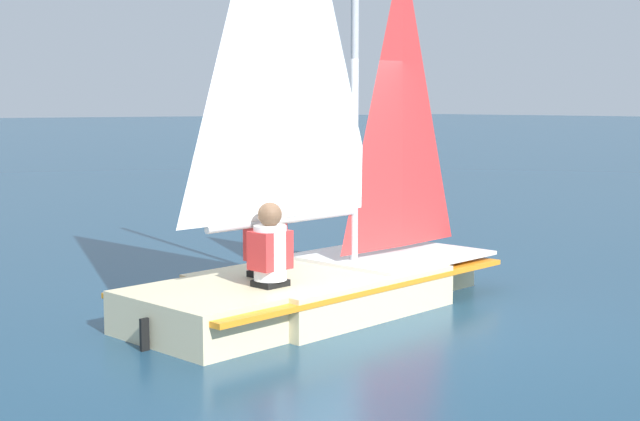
{
  "coord_description": "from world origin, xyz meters",
  "views": [
    {
      "loc": [
        5.21,
        7.02,
        2.04
      ],
      "look_at": [
        0.0,
        0.0,
        1.0
      ],
      "focal_mm": 50.0,
      "sensor_mm": 36.0,
      "label": 1
    }
  ],
  "objects_px": {
    "sailor_crew": "(270,262)",
    "buoy_marker": "(397,210)",
    "sailor_helm": "(265,252)",
    "sailboat_main": "(319,243)"
  },
  "relations": [
    {
      "from": "sailor_crew",
      "to": "buoy_marker",
      "type": "height_order",
      "value": "sailor_crew"
    },
    {
      "from": "sailor_helm",
      "to": "buoy_marker",
      "type": "relative_size",
      "value": 1.11
    },
    {
      "from": "sailor_helm",
      "to": "sailboat_main",
      "type": "bearing_deg",
      "value": -15.26
    },
    {
      "from": "sailboat_main",
      "to": "sailor_crew",
      "type": "bearing_deg",
      "value": -165.85
    },
    {
      "from": "sailor_helm",
      "to": "buoy_marker",
      "type": "distance_m",
      "value": 7.56
    },
    {
      "from": "sailor_helm",
      "to": "buoy_marker",
      "type": "xyz_separation_m",
      "value": [
        -5.88,
        -4.73,
        -0.45
      ]
    },
    {
      "from": "sailor_helm",
      "to": "sailor_crew",
      "type": "relative_size",
      "value": 1.0
    },
    {
      "from": "sailor_crew",
      "to": "buoy_marker",
      "type": "relative_size",
      "value": 1.11
    },
    {
      "from": "sailor_crew",
      "to": "buoy_marker",
      "type": "xyz_separation_m",
      "value": [
        -6.1,
        -5.15,
        -0.44
      ]
    },
    {
      "from": "buoy_marker",
      "to": "sailboat_main",
      "type": "bearing_deg",
      "value": 42.22
    }
  ]
}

